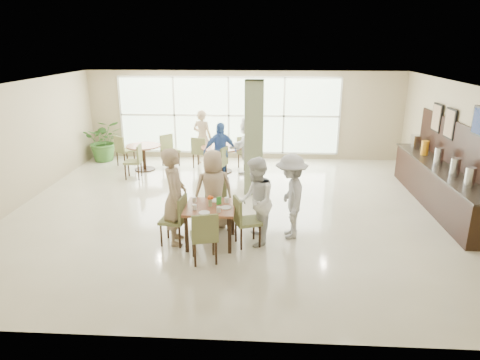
# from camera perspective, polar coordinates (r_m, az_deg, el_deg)

# --- Properties ---
(ground) EXTENTS (10.00, 10.00, 0.00)m
(ground) POSITION_cam_1_polar(r_m,az_deg,el_deg) (9.82, -0.75, -3.90)
(ground) COLOR beige
(ground) RESTS_ON ground
(room_shell) EXTENTS (10.00, 10.00, 10.00)m
(room_shell) POSITION_cam_1_polar(r_m,az_deg,el_deg) (9.32, -0.79, 5.85)
(room_shell) COLOR white
(room_shell) RESTS_ON ground
(window_bank) EXTENTS (7.00, 0.04, 7.00)m
(window_bank) POSITION_cam_1_polar(r_m,az_deg,el_deg) (13.78, -1.52, 8.58)
(window_bank) COLOR silver
(window_bank) RESTS_ON ground
(column) EXTENTS (0.45, 0.45, 2.80)m
(column) POSITION_cam_1_polar(r_m,az_deg,el_deg) (10.54, 1.87, 5.59)
(column) COLOR #707F58
(column) RESTS_ON ground
(main_table) EXTENTS (0.93, 0.93, 0.75)m
(main_table) POSITION_cam_1_polar(r_m,az_deg,el_deg) (8.01, -3.96, -4.14)
(main_table) COLOR brown
(main_table) RESTS_ON ground
(round_table_left) EXTENTS (1.01, 1.01, 0.75)m
(round_table_left) POSITION_cam_1_polar(r_m,az_deg,el_deg) (12.97, -12.71, 3.70)
(round_table_left) COLOR brown
(round_table_left) RESTS_ON ground
(round_table_right) EXTENTS (1.19, 1.19, 0.75)m
(round_table_right) POSITION_cam_1_polar(r_m,az_deg,el_deg) (12.46, -2.47, 3.74)
(round_table_right) COLOR brown
(round_table_right) RESTS_ON ground
(chairs_main_table) EXTENTS (1.95, 1.94, 0.95)m
(chairs_main_table) POSITION_cam_1_polar(r_m,az_deg,el_deg) (8.06, -3.92, -5.38)
(chairs_main_table) COLOR olive
(chairs_main_table) RESTS_ON ground
(chairs_table_left) EXTENTS (2.02, 1.85, 0.95)m
(chairs_table_left) POSITION_cam_1_polar(r_m,az_deg,el_deg) (13.01, -12.79, 3.39)
(chairs_table_left) COLOR olive
(chairs_table_left) RESTS_ON ground
(chairs_table_right) EXTENTS (1.97, 1.83, 0.95)m
(chairs_table_right) POSITION_cam_1_polar(r_m,az_deg,el_deg) (12.48, -2.44, 3.21)
(chairs_table_right) COLOR olive
(chairs_table_right) RESTS_ON ground
(tabletop_clutter) EXTENTS (0.77, 0.82, 0.21)m
(tabletop_clutter) POSITION_cam_1_polar(r_m,az_deg,el_deg) (7.94, -3.83, -3.14)
(tabletop_clutter) COLOR white
(tabletop_clutter) RESTS_ON main_table
(buffet_counter) EXTENTS (0.64, 4.70, 1.95)m
(buffet_counter) POSITION_cam_1_polar(r_m,az_deg,el_deg) (10.86, 25.01, -0.39)
(buffet_counter) COLOR black
(buffet_counter) RESTS_ON ground
(framed_art_a) EXTENTS (0.05, 0.55, 0.70)m
(framed_art_a) POSITION_cam_1_polar(r_m,az_deg,el_deg) (11.10, 26.20, 6.77)
(framed_art_a) COLOR black
(framed_art_a) RESTS_ON ground
(framed_art_b) EXTENTS (0.05, 0.55, 0.70)m
(framed_art_b) POSITION_cam_1_polar(r_m,az_deg,el_deg) (11.84, 24.77, 7.56)
(framed_art_b) COLOR black
(framed_art_b) RESTS_ON ground
(potted_plant) EXTENTS (1.50, 1.50, 1.32)m
(potted_plant) POSITION_cam_1_polar(r_m,az_deg,el_deg) (14.30, -17.66, 5.06)
(potted_plant) COLOR #396D2B
(potted_plant) RESTS_ON ground
(teen_left) EXTENTS (0.54, 0.73, 1.85)m
(teen_left) POSITION_cam_1_polar(r_m,az_deg,el_deg) (8.04, -8.69, -2.19)
(teen_left) COLOR tan
(teen_left) RESTS_ON ground
(teen_far) EXTENTS (0.89, 0.65, 1.64)m
(teen_far) POSITION_cam_1_polar(r_m,az_deg,el_deg) (8.64, -3.55, -1.30)
(teen_far) COLOR tan
(teen_far) RESTS_ON ground
(teen_right) EXTENTS (0.68, 0.85, 1.67)m
(teen_right) POSITION_cam_1_polar(r_m,az_deg,el_deg) (7.94, 2.12, -2.91)
(teen_right) COLOR white
(teen_right) RESTS_ON ground
(teen_standing) EXTENTS (0.69, 1.11, 1.67)m
(teen_standing) POSITION_cam_1_polar(r_m,az_deg,el_deg) (8.26, 6.79, -2.20)
(teen_standing) COLOR #A8A8AA
(teen_standing) RESTS_ON ground
(adult_a) EXTENTS (1.08, 0.86, 1.61)m
(adult_a) POSITION_cam_1_polar(r_m,az_deg,el_deg) (11.65, -2.68, 3.79)
(adult_a) COLOR #385BA8
(adult_a) RESTS_ON ground
(adult_b) EXTENTS (1.16, 1.64, 1.63)m
(adult_b) POSITION_cam_1_polar(r_m,az_deg,el_deg) (12.33, 0.99, 4.66)
(adult_b) COLOR white
(adult_b) RESTS_ON ground
(adult_standing) EXTENTS (0.72, 0.60, 1.70)m
(adult_standing) POSITION_cam_1_polar(r_m,az_deg,el_deg) (13.25, -5.04, 5.69)
(adult_standing) COLOR tan
(adult_standing) RESTS_ON ground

